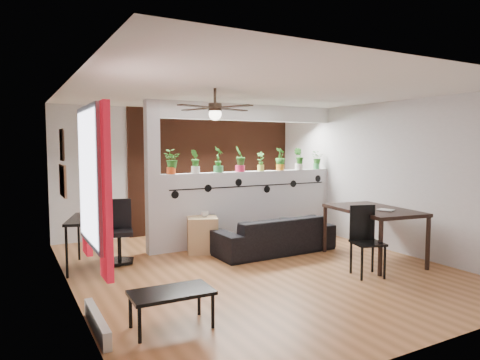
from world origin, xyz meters
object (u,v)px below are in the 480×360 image
at_px(potted_plant_6, 299,158).
at_px(potted_plant_2, 218,159).
at_px(computer_desk, 89,222).
at_px(potted_plant_5, 280,158).
at_px(cube_shelf, 202,235).
at_px(folding_chair, 365,234).
at_px(dining_table, 373,214).
at_px(office_chair, 119,236).
at_px(ceiling_fan, 215,110).
at_px(potted_plant_0, 171,161).
at_px(potted_plant_7, 316,159).
at_px(cup, 205,214).
at_px(potted_plant_1, 195,161).
at_px(coffee_table, 171,295).
at_px(potted_plant_4, 261,161).
at_px(sofa, 273,235).
at_px(potted_plant_3, 240,158).

bearing_deg(potted_plant_6, potted_plant_2, 180.00).
bearing_deg(computer_desk, potted_plant_5, 5.27).
height_order(cube_shelf, folding_chair, folding_chair).
bearing_deg(dining_table, folding_chair, -143.35).
bearing_deg(office_chair, ceiling_fan, -57.89).
relative_size(potted_plant_0, potted_plant_7, 1.15).
distance_m(computer_desk, folding_chair, 4.06).
bearing_deg(dining_table, cup, 140.74).
height_order(potted_plant_6, dining_table, potted_plant_6).
bearing_deg(folding_chair, cube_shelf, 124.10).
distance_m(potted_plant_1, cup, 0.97).
height_order(potted_plant_6, coffee_table, potted_plant_6).
bearing_deg(cup, dining_table, -39.26).
distance_m(potted_plant_4, potted_plant_6, 0.90).
distance_m(cube_shelf, coffee_table, 3.03).
xyz_separation_m(sofa, cube_shelf, (-1.10, 0.55, 0.01)).
distance_m(cube_shelf, folding_chair, 2.74).
xyz_separation_m(potted_plant_0, potted_plant_2, (0.90, 0.00, 0.02)).
height_order(potted_plant_6, office_chair, potted_plant_6).
height_order(potted_plant_0, dining_table, potted_plant_0).
bearing_deg(potted_plant_2, potted_plant_5, -0.00).
xyz_separation_m(potted_plant_2, dining_table, (1.72, -2.10, -0.85)).
bearing_deg(potted_plant_4, potted_plant_0, -180.00).
bearing_deg(potted_plant_4, folding_chair, -86.77).
height_order(potted_plant_0, cup, potted_plant_0).
bearing_deg(dining_table, potted_plant_2, 129.39).
distance_m(sofa, cup, 1.24).
distance_m(sofa, office_chair, 2.57).
distance_m(sofa, cube_shelf, 1.23).
bearing_deg(folding_chair, potted_plant_3, 102.97).
bearing_deg(computer_desk, potted_plant_1, 10.27).
bearing_deg(potted_plant_1, potted_plant_5, 0.00).
distance_m(potted_plant_5, computer_desk, 3.80).
bearing_deg(ceiling_fan, potted_plant_4, 44.59).
height_order(potted_plant_1, cup, potted_plant_1).
xyz_separation_m(ceiling_fan, sofa, (1.54, 0.91, -2.02)).
distance_m(computer_desk, dining_table, 4.41).
height_order(potted_plant_3, dining_table, potted_plant_3).
relative_size(ceiling_fan, potted_plant_3, 2.49).
bearing_deg(potted_plant_3, office_chair, -173.07).
height_order(potted_plant_3, cup, potted_plant_3).
bearing_deg(potted_plant_0, folding_chair, -53.05).
distance_m(potted_plant_0, office_chair, 1.53).
relative_size(potted_plant_6, folding_chair, 0.45).
height_order(potted_plant_5, sofa, potted_plant_5).
relative_size(potted_plant_1, sofa, 0.21).
bearing_deg(potted_plant_7, sofa, -151.57).
height_order(office_chair, folding_chair, office_chair).
bearing_deg(potted_plant_6, potted_plant_4, 180.00).
bearing_deg(cube_shelf, coffee_table, -100.04).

